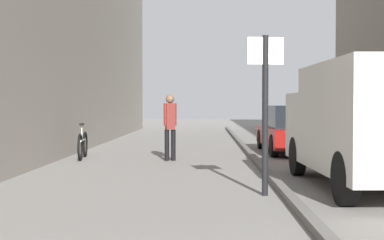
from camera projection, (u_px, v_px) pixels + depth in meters
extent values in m
plane|color=gray|center=(194.00, 165.00, 13.27)|extent=(80.00, 80.00, 0.00)
cube|color=#615F5B|center=(258.00, 163.00, 13.23)|extent=(0.16, 40.00, 0.12)
cylinder|color=black|center=(167.00, 145.00, 14.21)|extent=(0.12, 0.12, 0.82)
cylinder|color=black|center=(173.00, 145.00, 14.26)|extent=(0.12, 0.12, 0.82)
cube|color=maroon|center=(170.00, 116.00, 14.21)|extent=(0.27, 0.25, 0.70)
cylinder|color=maroon|center=(165.00, 115.00, 14.18)|extent=(0.10, 0.10, 0.59)
cylinder|color=maroon|center=(175.00, 114.00, 14.24)|extent=(0.10, 0.10, 0.59)
sphere|color=brown|center=(170.00, 99.00, 14.20)|extent=(0.23, 0.23, 0.23)
cube|color=silver|center=(379.00, 118.00, 8.96)|extent=(2.09, 3.63, 1.84)
cube|color=silver|center=(338.00, 126.00, 11.45)|extent=(2.01, 1.45, 1.38)
cube|color=black|center=(332.00, 111.00, 11.93)|extent=(1.65, 0.10, 0.61)
cylinder|color=black|center=(297.00, 156.00, 11.32)|extent=(0.25, 0.81, 0.80)
cylinder|color=black|center=(381.00, 156.00, 11.34)|extent=(0.25, 0.81, 0.80)
cylinder|color=black|center=(345.00, 179.00, 7.90)|extent=(0.25, 0.81, 0.80)
cube|color=maroon|center=(294.00, 137.00, 16.64)|extent=(1.90, 4.24, 0.55)
cube|color=black|center=(294.00, 117.00, 16.63)|extent=(1.57, 2.55, 0.68)
cylinder|color=black|center=(261.00, 139.00, 18.08)|extent=(0.21, 0.64, 0.64)
cylinder|color=black|center=(310.00, 139.00, 18.07)|extent=(0.21, 0.64, 0.64)
cylinder|color=black|center=(274.00, 146.00, 15.22)|extent=(0.21, 0.64, 0.64)
cylinder|color=black|center=(332.00, 146.00, 15.22)|extent=(0.21, 0.64, 0.64)
cylinder|color=black|center=(265.00, 116.00, 8.76)|extent=(0.10, 0.10, 2.60)
cube|color=white|center=(265.00, 51.00, 8.73)|extent=(0.60, 0.12, 0.44)
torus|color=black|center=(85.00, 144.00, 15.23)|extent=(0.13, 0.72, 0.72)
torus|color=black|center=(80.00, 147.00, 14.19)|extent=(0.13, 0.72, 0.72)
cylinder|color=silver|center=(83.00, 140.00, 14.71)|extent=(0.14, 0.95, 0.05)
cylinder|color=silver|center=(82.00, 132.00, 14.51)|extent=(0.04, 0.04, 0.40)
cube|color=black|center=(82.00, 124.00, 14.50)|extent=(0.12, 0.25, 0.06)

